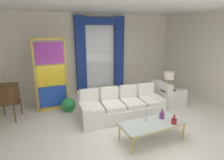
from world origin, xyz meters
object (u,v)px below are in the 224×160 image
at_px(armchair_white, 168,96).
at_px(couch_white_long, 120,106).
at_px(stained_glass_divider, 51,77).
at_px(table_lamp_brass, 169,76).
at_px(bottle_crystal_tall, 162,115).
at_px(peacock_figurine, 69,106).
at_px(round_side_table, 167,97).
at_px(bottle_blue_decanter, 146,116).
at_px(vintage_tv, 7,94).
at_px(bottle_amber_squat, 174,121).
at_px(coffee_table, 152,124).

bearing_deg(armchair_white, couch_white_long, -174.96).
xyz_separation_m(stained_glass_divider, table_lamp_brass, (3.36, -1.28, -0.03)).
bearing_deg(bottle_crystal_tall, peacock_figurine, 129.47).
relative_size(couch_white_long, round_side_table, 4.06).
bearing_deg(round_side_table, bottle_blue_decanter, -143.94).
distance_m(vintage_tv, peacock_figurine, 1.72).
xyz_separation_m(vintage_tv, stained_glass_divider, (1.22, 0.15, 0.33)).
height_order(bottle_amber_squat, table_lamp_brass, table_lamp_brass).
distance_m(couch_white_long, round_side_table, 1.68).
xyz_separation_m(couch_white_long, bottle_amber_squat, (0.54, -1.58, 0.18)).
relative_size(bottle_blue_decanter, table_lamp_brass, 0.52).
bearing_deg(bottle_blue_decanter, couch_white_long, 92.02).
bearing_deg(bottle_crystal_tall, couch_white_long, 110.30).
distance_m(couch_white_long, coffee_table, 1.36).
relative_size(coffee_table, stained_glass_divider, 0.66).
height_order(coffee_table, bottle_crystal_tall, bottle_crystal_tall).
relative_size(stained_glass_divider, peacock_figurine, 3.67).
bearing_deg(bottle_crystal_tall, round_side_table, 45.86).
bearing_deg(vintage_tv, armchair_white, -11.60).
height_order(bottle_crystal_tall, vintage_tv, vintage_tv).
xyz_separation_m(armchair_white, stained_glass_divider, (-3.52, 1.12, 0.77)).
height_order(couch_white_long, bottle_crystal_tall, couch_white_long).
xyz_separation_m(peacock_figurine, table_lamp_brass, (2.96, -0.86, 0.81)).
bearing_deg(bottle_amber_squat, table_lamp_brass, 54.14).
bearing_deg(couch_white_long, coffee_table, -85.11).
height_order(coffee_table, bottle_amber_squat, bottle_amber_squat).
xyz_separation_m(bottle_blue_decanter, table_lamp_brass, (1.63, 1.19, 0.50)).
relative_size(bottle_crystal_tall, armchair_white, 0.28).
relative_size(armchair_white, peacock_figurine, 1.39).
height_order(couch_white_long, round_side_table, couch_white_long).
xyz_separation_m(couch_white_long, vintage_tv, (-2.90, 1.13, 0.42)).
bearing_deg(couch_white_long, bottle_blue_decanter, -87.98).
xyz_separation_m(bottle_amber_squat, stained_glass_divider, (-2.22, 2.86, 0.57)).
bearing_deg(couch_white_long, round_side_table, 0.06).
distance_m(coffee_table, table_lamp_brass, 2.17).
distance_m(couch_white_long, stained_glass_divider, 2.25).
xyz_separation_m(bottle_crystal_tall, round_side_table, (1.21, 1.25, -0.13)).
distance_m(bottle_crystal_tall, table_lamp_brass, 1.82).
bearing_deg(coffee_table, table_lamp_brass, 40.96).
bearing_deg(stained_glass_divider, bottle_amber_squat, -52.23).
distance_m(stained_glass_divider, round_side_table, 3.66).
xyz_separation_m(vintage_tv, round_side_table, (4.58, -1.13, -0.37)).
bearing_deg(round_side_table, table_lamp_brass, 90.00).
relative_size(vintage_tv, stained_glass_divider, 0.61).
xyz_separation_m(armchair_white, table_lamp_brass, (-0.16, -0.16, 0.74)).
bearing_deg(couch_white_long, armchair_white, 5.04).
height_order(bottle_amber_squat, peacock_figurine, bottle_amber_squat).
bearing_deg(stained_glass_divider, armchair_white, -17.72).
bearing_deg(armchair_white, stained_glass_divider, 162.28).
relative_size(couch_white_long, stained_glass_divider, 1.10).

